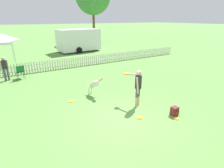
% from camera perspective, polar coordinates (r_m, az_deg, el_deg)
% --- Properties ---
extents(ground_plane, '(240.00, 240.00, 0.00)m').
position_cam_1_polar(ground_plane, '(6.95, 2.71, -11.19)').
color(ground_plane, '#5B8C42').
extents(handler_person, '(0.43, 1.08, 1.65)m').
position_cam_1_polar(handler_person, '(7.55, 8.36, 0.02)').
color(handler_person, tan).
rests_on(handler_person, ground_plane).
extents(leaping_dog, '(0.65, 1.01, 1.00)m').
position_cam_1_polar(leaping_dog, '(8.74, -5.71, -0.01)').
color(leaping_dog, beige).
rests_on(leaping_dog, ground_plane).
extents(frisbee_near_handler, '(0.22, 0.22, 0.02)m').
position_cam_1_polar(frisbee_near_handler, '(7.37, 20.27, -10.46)').
color(frisbee_near_handler, orange).
rests_on(frisbee_near_handler, ground_plane).
extents(frisbee_near_dog, '(0.22, 0.22, 0.02)m').
position_cam_1_polar(frisbee_near_dog, '(7.06, 9.00, -10.78)').
color(frisbee_near_dog, orange).
rests_on(frisbee_near_dog, ground_plane).
extents(frisbee_midfield, '(0.22, 0.22, 0.02)m').
position_cam_1_polar(frisbee_midfield, '(8.42, -13.14, -5.60)').
color(frisbee_midfield, orange).
rests_on(frisbee_midfield, ground_plane).
extents(backpack_on_grass, '(0.27, 0.27, 0.36)m').
position_cam_1_polar(backpack_on_grass, '(7.51, 19.76, -8.33)').
color(backpack_on_grass, maroon).
rests_on(backpack_on_grass, ground_plane).
extents(picket_fence, '(23.96, 0.04, 0.78)m').
position_cam_1_polar(picket_fence, '(14.00, -16.26, 6.35)').
color(picket_fence, silver).
rests_on(picket_fence, ground_plane).
extents(folding_chair_blue_left, '(0.53, 0.55, 0.89)m').
position_cam_1_polar(folding_chair_blue_left, '(12.55, -27.79, 3.83)').
color(folding_chair_blue_left, '#333338').
rests_on(folding_chair_blue_left, ground_plane).
extents(spectator_standing, '(0.41, 0.27, 1.49)m').
position_cam_1_polar(spectator_standing, '(12.57, -31.63, 4.85)').
color(spectator_standing, '#474C5B').
rests_on(spectator_standing, ground_plane).
extents(equipment_trailer, '(5.52, 2.77, 2.50)m').
position_cam_1_polar(equipment_trailer, '(21.17, -10.85, 13.99)').
color(equipment_trailer, white).
rests_on(equipment_trailer, ground_plane).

